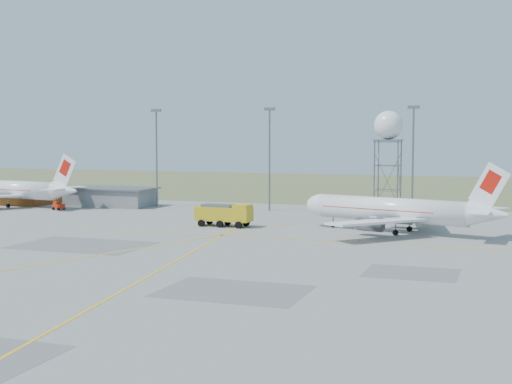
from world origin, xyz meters
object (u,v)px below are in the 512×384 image
(airliner_main, at_px, (395,211))
(airliner_far, at_px, (12,190))
(fire_truck, at_px, (225,216))
(radar_tower, at_px, (388,157))
(baggage_tug, at_px, (59,207))

(airliner_main, relative_size, airliner_far, 0.98)
(fire_truck, bearing_deg, airliner_main, 5.24)
(airliner_main, distance_m, radar_tower, 26.78)
(fire_truck, bearing_deg, baggage_tug, 164.42)
(radar_tower, xyz_separation_m, baggage_tug, (-63.86, -13.72, -10.36))
(fire_truck, bearing_deg, radar_tower, 52.03)
(radar_tower, distance_m, baggage_tug, 66.13)
(airliner_far, bearing_deg, baggage_tug, 174.31)
(airliner_far, relative_size, fire_truck, 3.52)
(airliner_main, bearing_deg, airliner_far, 5.90)
(airliner_main, height_order, radar_tower, radar_tower)
(fire_truck, distance_m, baggage_tug, 43.53)
(baggage_tug, bearing_deg, radar_tower, 24.91)
(airliner_main, bearing_deg, baggage_tug, 6.47)
(radar_tower, bearing_deg, fire_truck, -129.85)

